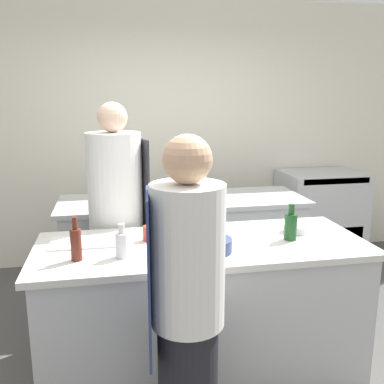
{
  "coord_description": "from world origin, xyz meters",
  "views": [
    {
      "loc": [
        -0.55,
        -2.49,
        1.8
      ],
      "look_at": [
        0.0,
        0.35,
        1.15
      ],
      "focal_mm": 40.0,
      "sensor_mm": 36.0,
      "label": 1
    }
  ],
  "objects_px": {
    "oven_range": "(320,216)",
    "bottle_vinegar": "(76,243)",
    "bottle_wine": "(122,244)",
    "bowl_mixing_large": "(211,245)",
    "chef_at_prep_near": "(187,309)",
    "stockpot": "(192,185)",
    "chef_at_stove": "(117,222)",
    "bowl_prep_small": "(296,228)",
    "bottle_olive_oil": "(291,226)",
    "cup": "(149,233)"
  },
  "relations": [
    {
      "from": "oven_range",
      "to": "bottle_vinegar",
      "type": "height_order",
      "value": "bottle_vinegar"
    },
    {
      "from": "bottle_wine",
      "to": "bowl_mixing_large",
      "type": "relative_size",
      "value": 0.79
    },
    {
      "from": "chef_at_prep_near",
      "to": "stockpot",
      "type": "distance_m",
      "value": 2.08
    },
    {
      "from": "chef_at_stove",
      "to": "oven_range",
      "type": "bearing_deg",
      "value": 105.0
    },
    {
      "from": "bottle_wine",
      "to": "chef_at_prep_near",
      "type": "bearing_deg",
      "value": -62.42
    },
    {
      "from": "oven_range",
      "to": "stockpot",
      "type": "relative_size",
      "value": 3.73
    },
    {
      "from": "chef_at_prep_near",
      "to": "bottle_wine",
      "type": "bearing_deg",
      "value": 32.73
    },
    {
      "from": "chef_at_prep_near",
      "to": "chef_at_stove",
      "type": "height_order",
      "value": "chef_at_stove"
    },
    {
      "from": "bowl_mixing_large",
      "to": "bowl_prep_small",
      "type": "relative_size",
      "value": 1.43
    },
    {
      "from": "bottle_olive_oil",
      "to": "stockpot",
      "type": "relative_size",
      "value": 0.89
    },
    {
      "from": "bowl_prep_small",
      "to": "chef_at_stove",
      "type": "bearing_deg",
      "value": 155.66
    },
    {
      "from": "bottle_olive_oil",
      "to": "bowl_prep_small",
      "type": "relative_size",
      "value": 1.33
    },
    {
      "from": "oven_range",
      "to": "chef_at_prep_near",
      "type": "distance_m",
      "value": 3.14
    },
    {
      "from": "oven_range",
      "to": "bowl_prep_small",
      "type": "bearing_deg",
      "value": -122.58
    },
    {
      "from": "bowl_mixing_large",
      "to": "cup",
      "type": "relative_size",
      "value": 2.63
    },
    {
      "from": "cup",
      "to": "bowl_prep_small",
      "type": "bearing_deg",
      "value": -1.0
    },
    {
      "from": "oven_range",
      "to": "bottle_olive_oil",
      "type": "relative_size",
      "value": 4.21
    },
    {
      "from": "bowl_mixing_large",
      "to": "chef_at_prep_near",
      "type": "bearing_deg",
      "value": -114.5
    },
    {
      "from": "oven_range",
      "to": "bowl_mixing_large",
      "type": "relative_size",
      "value": 3.92
    },
    {
      "from": "stockpot",
      "to": "chef_at_stove",
      "type": "bearing_deg",
      "value": -134.85
    },
    {
      "from": "bottle_vinegar",
      "to": "cup",
      "type": "bearing_deg",
      "value": 31.3
    },
    {
      "from": "bottle_wine",
      "to": "bowl_prep_small",
      "type": "distance_m",
      "value": 1.2
    },
    {
      "from": "bottle_vinegar",
      "to": "stockpot",
      "type": "xyz_separation_m",
      "value": [
        0.95,
        1.5,
        -0.01
      ]
    },
    {
      "from": "oven_range",
      "to": "chef_at_stove",
      "type": "height_order",
      "value": "chef_at_stove"
    },
    {
      "from": "chef_at_prep_near",
      "to": "bottle_wine",
      "type": "relative_size",
      "value": 8.25
    },
    {
      "from": "bottle_wine",
      "to": "cup",
      "type": "relative_size",
      "value": 2.08
    },
    {
      "from": "stockpot",
      "to": "bottle_olive_oil",
      "type": "bearing_deg",
      "value": -75.19
    },
    {
      "from": "chef_at_prep_near",
      "to": "bowl_mixing_large",
      "type": "height_order",
      "value": "chef_at_prep_near"
    },
    {
      "from": "bowl_mixing_large",
      "to": "cup",
      "type": "height_order",
      "value": "cup"
    },
    {
      "from": "bottle_olive_oil",
      "to": "bowl_mixing_large",
      "type": "xyz_separation_m",
      "value": [
        -0.55,
        -0.11,
        -0.05
      ]
    },
    {
      "from": "chef_at_prep_near",
      "to": "bottle_vinegar",
      "type": "xyz_separation_m",
      "value": [
        -0.53,
        0.54,
        0.17
      ]
    },
    {
      "from": "chef_at_prep_near",
      "to": "bowl_mixing_large",
      "type": "bearing_deg",
      "value": -19.34
    },
    {
      "from": "stockpot",
      "to": "cup",
      "type": "bearing_deg",
      "value": -112.96
    },
    {
      "from": "chef_at_prep_near",
      "to": "bowl_prep_small",
      "type": "bearing_deg",
      "value": -43.67
    },
    {
      "from": "chef_at_prep_near",
      "to": "bowl_mixing_large",
      "type": "xyz_separation_m",
      "value": [
        0.24,
        0.52,
        0.11
      ]
    },
    {
      "from": "chef_at_stove",
      "to": "bottle_wine",
      "type": "distance_m",
      "value": 0.79
    },
    {
      "from": "chef_at_stove",
      "to": "bottle_olive_oil",
      "type": "relative_size",
      "value": 7.52
    },
    {
      "from": "oven_range",
      "to": "chef_at_stove",
      "type": "bearing_deg",
      "value": -153.35
    },
    {
      "from": "bottle_wine",
      "to": "bottle_vinegar",
      "type": "bearing_deg",
      "value": 179.31
    },
    {
      "from": "bowl_mixing_large",
      "to": "stockpot",
      "type": "xyz_separation_m",
      "value": [
        0.18,
        1.51,
        0.05
      ]
    },
    {
      "from": "bottle_wine",
      "to": "cup",
      "type": "xyz_separation_m",
      "value": [
        0.18,
        0.26,
        -0.03
      ]
    },
    {
      "from": "bowl_mixing_large",
      "to": "bottle_wine",
      "type": "bearing_deg",
      "value": 179.09
    },
    {
      "from": "chef_at_prep_near",
      "to": "bottle_olive_oil",
      "type": "distance_m",
      "value": 1.03
    },
    {
      "from": "oven_range",
      "to": "bottle_vinegar",
      "type": "xyz_separation_m",
      "value": [
        -2.48,
        -1.91,
        0.51
      ]
    },
    {
      "from": "bottle_wine",
      "to": "cup",
      "type": "bearing_deg",
      "value": 56.29
    },
    {
      "from": "oven_range",
      "to": "bottle_wine",
      "type": "height_order",
      "value": "bottle_wine"
    },
    {
      "from": "bottle_vinegar",
      "to": "bowl_prep_small",
      "type": "distance_m",
      "value": 1.44
    },
    {
      "from": "chef_at_stove",
      "to": "bowl_prep_small",
      "type": "height_order",
      "value": "chef_at_stove"
    },
    {
      "from": "chef_at_prep_near",
      "to": "stockpot",
      "type": "height_order",
      "value": "chef_at_prep_near"
    },
    {
      "from": "bottle_olive_oil",
      "to": "stockpot",
      "type": "bearing_deg",
      "value": 104.81
    }
  ]
}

